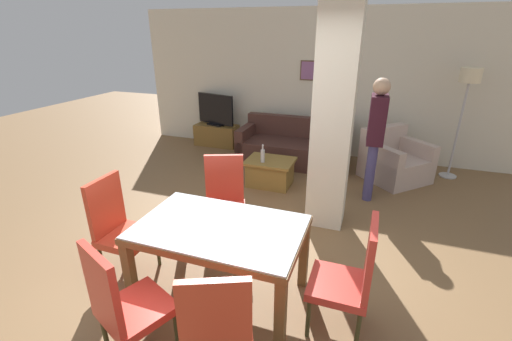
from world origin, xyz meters
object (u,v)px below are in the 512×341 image
at_px(tv_screen, 216,110).
at_px(coffee_table, 270,172).
at_px(dining_chair_head_left, 119,225).
at_px(standing_person, 376,132).
at_px(dining_chair_head_right, 351,276).
at_px(floor_lamp, 468,87).
at_px(sofa, 294,148).
at_px(dining_table, 220,242).
at_px(dining_chair_near_right, 217,328).
at_px(dining_chair_far_left, 225,198).
at_px(armchair, 394,162).
at_px(bottle, 263,155).
at_px(tv_stand, 217,135).
at_px(dining_chair_near_left, 123,303).

bearing_deg(tv_screen, coffee_table, 151.59).
xyz_separation_m(dining_chair_head_left, standing_person, (2.27, 2.59, 0.47)).
distance_m(dining_chair_head_right, floor_lamp, 4.18).
distance_m(sofa, tv_screen, 1.92).
distance_m(dining_table, dining_chair_head_left, 1.10).
distance_m(dining_chair_head_right, tv_screen, 5.15).
relative_size(dining_chair_near_right, coffee_table, 1.37).
xyz_separation_m(sofa, coffee_table, (-0.12, -1.11, -0.07)).
xyz_separation_m(dining_chair_far_left, dining_chair_head_left, (-0.74, -0.87, 0.00)).
bearing_deg(armchair, dining_chair_head_right, 38.17).
bearing_deg(tv_screen, sofa, -179.68).
height_order(dining_chair_head_left, bottle, dining_chair_head_left).
bearing_deg(dining_chair_near_right, sofa, 73.47).
distance_m(tv_stand, standing_person, 3.61).
bearing_deg(dining_chair_near_right, dining_chair_near_left, 157.94).
xyz_separation_m(bottle, floor_lamp, (2.84, 1.46, 0.97)).
bearing_deg(dining_chair_near_left, sofa, 111.37).
height_order(dining_chair_head_left, coffee_table, dining_chair_head_left).
bearing_deg(dining_chair_near_right, dining_chair_head_right, 23.01).
bearing_deg(tv_screen, floor_lamp, -168.50).
bearing_deg(floor_lamp, bottle, -152.76).
bearing_deg(dining_chair_head_left, sofa, 166.26).
distance_m(tv_screen, standing_person, 3.53).
relative_size(coffee_table, bottle, 2.63).
relative_size(dining_table, dining_chair_head_left, 1.41).
height_order(dining_table, coffee_table, dining_table).
relative_size(dining_chair_near_right, dining_chair_head_left, 1.00).
xyz_separation_m(dining_chair_head_right, standing_person, (0.05, 2.59, 0.47)).
relative_size(sofa, armchair, 1.64).
bearing_deg(dining_chair_far_left, standing_person, -153.86).
relative_size(sofa, tv_stand, 2.20).
xyz_separation_m(dining_chair_head_right, dining_chair_head_left, (-2.22, 0.00, 0.00)).
height_order(coffee_table, bottle, bottle).
bearing_deg(coffee_table, standing_person, 2.45).
relative_size(armchair, coffee_table, 1.64).
xyz_separation_m(dining_chair_near_right, floor_lamp, (2.06, 4.67, 0.96)).
distance_m(dining_chair_head_right, tv_stand, 5.16).
height_order(dining_chair_head_right, coffee_table, dining_chair_head_right).
height_order(armchair, tv_screen, tv_screen).
relative_size(dining_chair_near_left, floor_lamp, 0.57).
distance_m(dining_chair_near_right, dining_chair_head_right, 1.11).
xyz_separation_m(dining_table, dining_chair_near_right, (0.36, -0.81, -0.06)).
bearing_deg(dining_table, bottle, 99.84).
height_order(sofa, armchair, armchair).
distance_m(dining_chair_near_right, bottle, 3.30).
height_order(dining_table, dining_chair_head_left, dining_chair_head_left).
bearing_deg(dining_chair_far_left, dining_chair_head_right, 127.18).
bearing_deg(dining_chair_head_left, armchair, 142.74).
relative_size(dining_chair_far_left, bottle, 3.60).
distance_m(dining_chair_head_left, armchair, 4.33).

